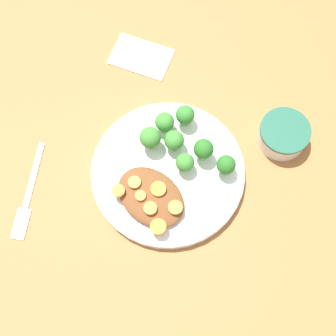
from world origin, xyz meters
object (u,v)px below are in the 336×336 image
at_px(plate, 168,172).
at_px(napkin, 141,56).
at_px(fork, 27,199).
at_px(dip_bowl, 283,134).

height_order(plate, napkin, plate).
height_order(fork, napkin, same).
distance_m(dip_bowl, napkin, 0.33).
xyz_separation_m(plate, dip_bowl, (-0.11, -0.19, 0.01)).
bearing_deg(dip_bowl, plate, 59.45).
height_order(plate, dip_bowl, dip_bowl).
xyz_separation_m(dip_bowl, fork, (0.27, 0.40, -0.02)).
bearing_deg(plate, napkin, -36.70).
bearing_deg(napkin, fork, 97.64).
height_order(dip_bowl, fork, dip_bowl).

